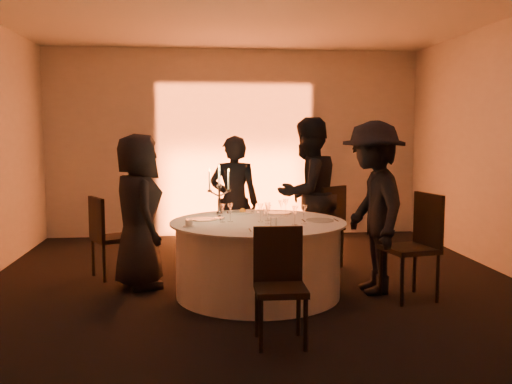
{
  "coord_description": "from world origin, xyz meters",
  "views": [
    {
      "loc": [
        -0.62,
        -5.73,
        1.68
      ],
      "look_at": [
        0.0,
        0.2,
        1.05
      ],
      "focal_mm": 40.0,
      "sensor_mm": 36.0,
      "label": 1
    }
  ],
  "objects": [
    {
      "name": "floor",
      "position": [
        0.0,
        0.0,
        0.0
      ],
      "size": [
        7.0,
        7.0,
        0.0
      ],
      "primitive_type": "plane",
      "color": "black",
      "rests_on": "ground"
    },
    {
      "name": "wall_back",
      "position": [
        0.0,
        3.5,
        1.5
      ],
      "size": [
        7.0,
        0.0,
        7.0
      ],
      "primitive_type": "plane",
      "rotation": [
        1.57,
        0.0,
        0.0
      ],
      "color": "beige",
      "rests_on": "floor"
    },
    {
      "name": "wall_front",
      "position": [
        0.0,
        -3.5,
        1.5
      ],
      "size": [
        7.0,
        0.0,
        7.0
      ],
      "primitive_type": "plane",
      "rotation": [
        -1.57,
        0.0,
        0.0
      ],
      "color": "beige",
      "rests_on": "floor"
    },
    {
      "name": "uplighter_fixture",
      "position": [
        0.0,
        3.2,
        0.05
      ],
      "size": [
        0.25,
        0.12,
        0.1
      ],
      "primitive_type": "cube",
      "color": "black",
      "rests_on": "floor"
    },
    {
      "name": "banquet_table",
      "position": [
        0.0,
        0.0,
        0.38
      ],
      "size": [
        1.8,
        1.8,
        0.77
      ],
      "color": "black",
      "rests_on": "floor"
    },
    {
      "name": "chair_left",
      "position": [
        -1.66,
        0.87,
        0.53
      ],
      "size": [
        0.56,
        0.56,
        0.94
      ],
      "rotation": [
        0.0,
        0.0,
        2.09
      ],
      "color": "black",
      "rests_on": "floor"
    },
    {
      "name": "chair_back_left",
      "position": [
        -0.16,
        1.34,
        0.48
      ],
      "size": [
        0.42,
        0.42,
        0.87
      ],
      "rotation": [
        0.0,
        0.0,
        3.03
      ],
      "color": "black",
      "rests_on": "floor"
    },
    {
      "name": "chair_back_right",
      "position": [
        0.96,
        1.07,
        0.58
      ],
      "size": [
        0.63,
        0.63,
        1.03
      ],
      "rotation": [
        0.0,
        0.0,
        -2.47
      ],
      "color": "black",
      "rests_on": "floor"
    },
    {
      "name": "chair_right",
      "position": [
        1.58,
        -0.29,
        0.61
      ],
      "size": [
        0.55,
        0.55,
        1.07
      ],
      "rotation": [
        0.0,
        0.0,
        -1.36
      ],
      "color": "black",
      "rests_on": "floor"
    },
    {
      "name": "chair_front",
      "position": [
        0.03,
        -1.31,
        0.51
      ],
      "size": [
        0.41,
        0.41,
        0.92
      ],
      "rotation": [
        0.0,
        0.0,
        -0.02
      ],
      "color": "black",
      "rests_on": "floor"
    },
    {
      "name": "guest_left",
      "position": [
        -1.25,
        0.43,
        0.83
      ],
      "size": [
        0.76,
        0.94,
        1.66
      ],
      "primitive_type": "imported",
      "rotation": [
        0.0,
        0.0,
        1.9
      ],
      "color": "black",
      "rests_on": "floor"
    },
    {
      "name": "guest_back_left",
      "position": [
        -0.17,
        1.18,
        0.82
      ],
      "size": [
        0.65,
        0.47,
        1.64
      ],
      "primitive_type": "imported",
      "rotation": [
        0.0,
        0.0,
        3.0
      ],
      "color": "black",
      "rests_on": "floor"
    },
    {
      "name": "guest_back_right",
      "position": [
        0.73,
        1.07,
        0.93
      ],
      "size": [
        1.14,
        1.09,
        1.86
      ],
      "primitive_type": "imported",
      "rotation": [
        0.0,
        0.0,
        -2.55
      ],
      "color": "black",
      "rests_on": "floor"
    },
    {
      "name": "guest_right",
      "position": [
        1.2,
        -0.01,
        0.9
      ],
      "size": [
        0.68,
        1.17,
        1.8
      ],
      "primitive_type": "imported",
      "rotation": [
        0.0,
        0.0,
        -1.56
      ],
      "color": "black",
      "rests_on": "floor"
    },
    {
      "name": "plate_left",
      "position": [
        -0.55,
        0.14,
        0.78
      ],
      "size": [
        0.36,
        0.26,
        0.01
      ],
      "color": "white",
      "rests_on": "banquet_table"
    },
    {
      "name": "plate_back_left",
      "position": [
        -0.11,
        0.62,
        0.79
      ],
      "size": [
        0.36,
        0.25,
        0.08
      ],
      "color": "white",
      "rests_on": "banquet_table"
    },
    {
      "name": "plate_back_right",
      "position": [
        0.3,
        0.53,
        0.78
      ],
      "size": [
        0.36,
        0.27,
        0.01
      ],
      "color": "white",
      "rests_on": "banquet_table"
    },
    {
      "name": "plate_right",
      "position": [
        0.63,
        -0.05,
        0.78
      ],
      "size": [
        0.36,
        0.28,
        0.01
      ],
      "color": "white",
      "rests_on": "banquet_table"
    },
    {
      "name": "plate_front",
      "position": [
        0.03,
        -0.55,
        0.78
      ],
      "size": [
        0.36,
        0.26,
        0.01
      ],
      "color": "white",
      "rests_on": "banquet_table"
    },
    {
      "name": "coffee_cup",
      "position": [
        -0.7,
        -0.25,
        0.8
      ],
      "size": [
        0.11,
        0.11,
        0.07
      ],
      "color": "white",
      "rests_on": "banquet_table"
    },
    {
      "name": "candelabra",
      "position": [
        -0.39,
        0.16,
        0.97
      ],
      "size": [
        0.24,
        0.12,
        0.58
      ],
      "color": "silver",
      "rests_on": "banquet_table"
    },
    {
      "name": "wine_glass_a",
      "position": [
        0.08,
        -0.18,
        0.91
      ],
      "size": [
        0.07,
        0.07,
        0.19
      ],
      "color": "silver",
      "rests_on": "banquet_table"
    },
    {
      "name": "wine_glass_b",
      "position": [
        0.27,
        0.2,
        0.91
      ],
      "size": [
        0.07,
        0.07,
        0.19
      ],
      "color": "silver",
      "rests_on": "banquet_table"
    },
    {
      "name": "wine_glass_c",
      "position": [
        0.1,
        0.02,
        0.91
      ],
      "size": [
        0.07,
        0.07,
        0.19
      ],
      "color": "silver",
      "rests_on": "banquet_table"
    },
    {
      "name": "wine_glass_d",
      "position": [
        0.34,
        0.31,
        0.91
      ],
      "size": [
        0.07,
        0.07,
        0.19
      ],
      "color": "silver",
      "rests_on": "banquet_table"
    },
    {
      "name": "wine_glass_e",
      "position": [
        0.43,
        -0.23,
        0.91
      ],
      "size": [
        0.07,
        0.07,
        0.19
      ],
      "color": "silver",
      "rests_on": "banquet_table"
    },
    {
      "name": "wine_glass_f",
      "position": [
        0.02,
        -0.04,
        0.91
      ],
      "size": [
        0.07,
        0.07,
        0.19
      ],
      "color": "silver",
      "rests_on": "banquet_table"
    },
    {
      "name": "wine_glass_g",
      "position": [
        -0.29,
        -0.01,
        0.91
      ],
      "size": [
        0.07,
        0.07,
        0.19
      ],
      "color": "silver",
      "rests_on": "banquet_table"
    },
    {
      "name": "wine_glass_h",
      "position": [
        -0.36,
        -0.04,
        0.91
      ],
      "size": [
        0.07,
        0.07,
        0.19
      ],
      "color": "silver",
      "rests_on": "banquet_table"
    },
    {
      "name": "wine_glass_i",
      "position": [
        0.33,
        -0.28,
        0.91
      ],
      "size": [
        0.07,
        0.07,
        0.19
      ],
      "color": "silver",
      "rests_on": "banquet_table"
    },
    {
      "name": "tumbler_a",
      "position": [
        0.13,
        0.36,
        0.82
      ],
      "size": [
        0.07,
        0.07,
        0.09
      ],
      "primitive_type": "cylinder",
      "color": "silver",
      "rests_on": "banquet_table"
    },
    {
      "name": "tumbler_b",
      "position": [
        0.11,
        -0.35,
        0.82
      ],
      "size": [
        0.07,
        0.07,
        0.09
      ],
      "primitive_type": "cylinder",
      "color": "silver",
      "rests_on": "banquet_table"
    }
  ]
}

